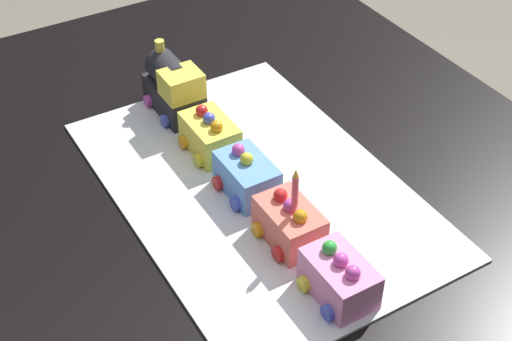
{
  "coord_description": "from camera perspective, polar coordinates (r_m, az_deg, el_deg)",
  "views": [
    {
      "loc": [
        0.69,
        -0.45,
        1.49
      ],
      "look_at": [
        -0.04,
        -0.01,
        0.77
      ],
      "focal_mm": 52.02,
      "sensor_mm": 36.0,
      "label": 1
    }
  ],
  "objects": [
    {
      "name": "cake_car_hopper_lemon",
      "position": [
        1.19,
        -3.57,
        2.73
      ],
      "size": [
        0.1,
        0.08,
        0.07
      ],
      "color": "#F4E04C",
      "rests_on": "cake_board"
    },
    {
      "name": "cake_locomotive",
      "position": [
        1.28,
        -6.33,
        6.35
      ],
      "size": [
        0.14,
        0.08,
        0.12
      ],
      "color": "#232328",
      "rests_on": "cake_board"
    },
    {
      "name": "cake_car_gondola_bubblegum",
      "position": [
        0.97,
        6.41,
        -8.2
      ],
      "size": [
        0.1,
        0.08,
        0.07
      ],
      "color": "pink",
      "rests_on": "cake_board"
    },
    {
      "name": "cake_board",
      "position": [
        1.14,
        -0.0,
        -1.24
      ],
      "size": [
        0.6,
        0.4,
        0.0
      ],
      "primitive_type": "cube",
      "color": "silver",
      "rests_on": "dining_table"
    },
    {
      "name": "cake_car_caboose_coral",
      "position": [
        1.03,
        2.59,
        -4.06
      ],
      "size": [
        0.1,
        0.08,
        0.07
      ],
      "color": "#F27260",
      "rests_on": "cake_board"
    },
    {
      "name": "birthday_candle",
      "position": [
        0.98,
        3.03,
        -1.35
      ],
      "size": [
        0.01,
        0.01,
        0.06
      ],
      "color": "#F24C59",
      "rests_on": "cake_car_caboose_coral"
    },
    {
      "name": "dining_table",
      "position": [
        1.19,
        1.57,
        -6.19
      ],
      "size": [
        1.4,
        1.0,
        0.74
      ],
      "color": "black",
      "rests_on": "ground"
    },
    {
      "name": "cake_car_flatbed_sky_blue",
      "position": [
        1.11,
        -0.72,
        -0.44
      ],
      "size": [
        0.1,
        0.08,
        0.07
      ],
      "color": "#669EEA",
      "rests_on": "cake_board"
    }
  ]
}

